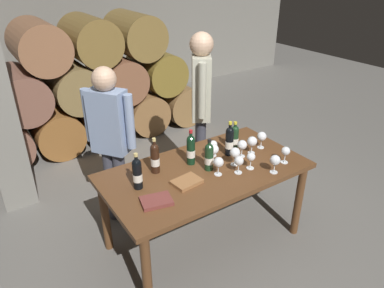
# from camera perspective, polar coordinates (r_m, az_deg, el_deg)

# --- Properties ---
(ground_plane) EXTENTS (14.00, 14.00, 0.00)m
(ground_plane) POSITION_cam_1_polar(r_m,az_deg,el_deg) (3.42, 1.92, -14.98)
(ground_plane) COLOR #66635E
(cellar_back_wall) EXTENTS (10.00, 0.24, 2.80)m
(cellar_back_wall) POSITION_cam_1_polar(r_m,az_deg,el_deg) (6.48, -21.02, 17.67)
(cellar_back_wall) COLOR slate
(cellar_back_wall) RESTS_ON ground_plane
(barrel_stack) EXTENTS (3.12, 0.90, 1.69)m
(barrel_stack) POSITION_cam_1_polar(r_m,az_deg,el_deg) (5.12, -15.24, 8.79)
(barrel_stack) COLOR brown
(barrel_stack) RESTS_ON ground_plane
(dining_table) EXTENTS (1.70, 0.90, 0.76)m
(dining_table) POSITION_cam_1_polar(r_m,az_deg,el_deg) (3.01, 2.12, -5.54)
(dining_table) COLOR brown
(dining_table) RESTS_ON ground_plane
(wine_bottle_0) EXTENTS (0.07, 0.07, 0.32)m
(wine_bottle_0) POSITION_cam_1_polar(r_m,az_deg,el_deg) (3.14, 6.01, 0.53)
(wine_bottle_0) COLOR black
(wine_bottle_0) RESTS_ON dining_table
(wine_bottle_1) EXTENTS (0.07, 0.07, 0.30)m
(wine_bottle_1) POSITION_cam_1_polar(r_m,az_deg,el_deg) (2.70, -8.76, -4.65)
(wine_bottle_1) COLOR black
(wine_bottle_1) RESTS_ON dining_table
(wine_bottle_2) EXTENTS (0.07, 0.07, 0.31)m
(wine_bottle_2) POSITION_cam_1_polar(r_m,az_deg,el_deg) (2.88, -5.95, -2.20)
(wine_bottle_2) COLOR black
(wine_bottle_2) RESTS_ON dining_table
(wine_bottle_3) EXTENTS (0.07, 0.07, 0.27)m
(wine_bottle_3) POSITION_cam_1_polar(r_m,az_deg,el_deg) (3.24, 6.84, 1.05)
(wine_bottle_3) COLOR #19381E
(wine_bottle_3) RESTS_ON dining_table
(wine_bottle_4) EXTENTS (0.07, 0.07, 0.31)m
(wine_bottle_4) POSITION_cam_1_polar(r_m,az_deg,el_deg) (2.98, -0.19, -0.88)
(wine_bottle_4) COLOR black
(wine_bottle_4) RESTS_ON dining_table
(wine_bottle_5) EXTENTS (0.07, 0.07, 0.28)m
(wine_bottle_5) POSITION_cam_1_polar(r_m,az_deg,el_deg) (2.90, 2.74, -2.02)
(wine_bottle_5) COLOR #19381E
(wine_bottle_5) RESTS_ON dining_table
(wine_glass_0) EXTENTS (0.08, 0.08, 0.15)m
(wine_glass_0) POSITION_cam_1_polar(r_m,az_deg,el_deg) (3.11, 14.77, -1.18)
(wine_glass_0) COLOR white
(wine_glass_0) RESTS_ON dining_table
(wine_glass_1) EXTENTS (0.09, 0.09, 0.16)m
(wine_glass_1) POSITION_cam_1_polar(r_m,az_deg,el_deg) (3.31, 11.10, 1.15)
(wine_glass_1) COLOR white
(wine_glass_1) RESTS_ON dining_table
(wine_glass_2) EXTENTS (0.08, 0.08, 0.15)m
(wine_glass_2) POSITION_cam_1_polar(r_m,az_deg,el_deg) (2.89, 7.53, -2.78)
(wine_glass_2) COLOR white
(wine_glass_2) RESTS_ON dining_table
(wine_glass_3) EXTENTS (0.08, 0.08, 0.16)m
(wine_glass_3) POSITION_cam_1_polar(r_m,az_deg,el_deg) (2.84, 4.27, -3.00)
(wine_glass_3) COLOR white
(wine_glass_3) RESTS_ON dining_table
(wine_glass_4) EXTENTS (0.09, 0.09, 0.16)m
(wine_glass_4) POSITION_cam_1_polar(r_m,az_deg,el_deg) (3.02, 3.47, -0.91)
(wine_glass_4) COLOR white
(wine_glass_4) RESTS_ON dining_table
(wine_glass_5) EXTENTS (0.09, 0.09, 0.16)m
(wine_glass_5) POSITION_cam_1_polar(r_m,az_deg,el_deg) (3.20, 9.56, 0.40)
(wine_glass_5) COLOR white
(wine_glass_5) RESTS_ON dining_table
(wine_glass_6) EXTENTS (0.08, 0.08, 0.16)m
(wine_glass_6) POSITION_cam_1_polar(r_m,az_deg,el_deg) (3.12, 8.09, -0.23)
(wine_glass_6) COLOR white
(wine_glass_6) RESTS_ON dining_table
(wine_glass_7) EXTENTS (0.09, 0.09, 0.16)m
(wine_glass_7) POSITION_cam_1_polar(r_m,az_deg,el_deg) (2.99, 6.89, -1.44)
(wine_glass_7) COLOR white
(wine_glass_7) RESTS_ON dining_table
(wine_glass_8) EXTENTS (0.08, 0.08, 0.16)m
(wine_glass_8) POSITION_cam_1_polar(r_m,az_deg,el_deg) (2.94, 13.17, -2.60)
(wine_glass_8) COLOR white
(wine_glass_8) RESTS_ON dining_table
(wine_glass_9) EXTENTS (0.07, 0.07, 0.15)m
(wine_glass_9) POSITION_cam_1_polar(r_m,az_deg,el_deg) (2.96, 9.43, -2.14)
(wine_glass_9) COLOR white
(wine_glass_9) RESTS_ON dining_table
(wine_glass_10) EXTENTS (0.07, 0.07, 0.15)m
(wine_glass_10) POSITION_cam_1_polar(r_m,az_deg,el_deg) (3.12, 3.41, -0.19)
(wine_glass_10) COLOR white
(wine_glass_10) RESTS_ON dining_table
(tasting_notebook) EXTENTS (0.24, 0.18, 0.03)m
(tasting_notebook) POSITION_cam_1_polar(r_m,az_deg,el_deg) (2.78, -0.85, -6.07)
(tasting_notebook) COLOR #936038
(tasting_notebook) RESTS_ON dining_table
(leather_ledger) EXTENTS (0.25, 0.21, 0.03)m
(leather_ledger) POSITION_cam_1_polar(r_m,az_deg,el_deg) (2.59, -5.72, -9.07)
(leather_ledger) COLOR brown
(leather_ledger) RESTS_ON dining_table
(sommelier_presenting) EXTENTS (0.32, 0.43, 1.72)m
(sommelier_presenting) POSITION_cam_1_polar(r_m,az_deg,el_deg) (3.64, 1.44, 7.11)
(sommelier_presenting) COLOR #383842
(sommelier_presenting) RESTS_ON ground_plane
(taster_seated_left) EXTENTS (0.33, 0.42, 1.54)m
(taster_seated_left) POSITION_cam_1_polar(r_m,az_deg,el_deg) (3.24, -12.93, 1.35)
(taster_seated_left) COLOR #383842
(taster_seated_left) RESTS_ON ground_plane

